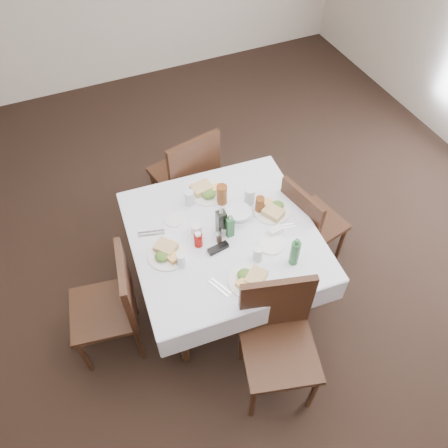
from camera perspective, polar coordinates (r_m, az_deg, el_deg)
name	(u,v)px	position (r m, az deg, el deg)	size (l,w,h in m)	color
ground_plane	(231,291)	(3.71, 0.96, -8.72)	(7.00, 7.00, 0.00)	black
room_shell	(235,126)	(2.41, 1.50, 12.71)	(6.04, 7.04, 2.80)	beige
dining_table	(223,240)	(3.15, -0.07, -2.12)	(1.38, 1.38, 0.76)	black
chair_north	(188,173)	(3.78, -4.69, 6.64)	(0.57, 0.57, 1.01)	black
chair_south	(277,333)	(2.92, 6.99, -13.94)	(0.58, 0.58, 1.00)	black
chair_east	(307,221)	(3.54, 10.79, 0.33)	(0.51, 0.51, 0.91)	black
chair_west	(114,302)	(3.13, -14.14, -9.81)	(0.51, 0.51, 0.95)	black
meal_north	(207,191)	(3.33, -2.26, 4.33)	(0.29, 0.29, 0.06)	white
meal_south	(250,279)	(2.84, 3.40, -7.20)	(0.27, 0.27, 0.06)	white
meal_east	(273,210)	(3.22, 6.40, 1.88)	(0.27, 0.27, 0.06)	white
meal_west	(167,253)	(2.98, -7.51, -3.76)	(0.27, 0.27, 0.06)	white
side_plate_a	(174,220)	(3.18, -6.57, 0.56)	(0.14, 0.14, 0.01)	white
side_plate_b	(271,245)	(3.04, 6.20, -2.71)	(0.17, 0.17, 0.01)	white
water_n	(190,198)	(3.24, -4.52, 3.41)	(0.07, 0.07, 0.12)	silver
water_s	(258,254)	(2.91, 4.47, -3.95)	(0.07, 0.07, 0.12)	silver
water_e	(250,196)	(3.23, 3.35, 3.64)	(0.08, 0.08, 0.14)	silver
water_w	(181,260)	(2.90, -5.58, -4.73)	(0.06, 0.06, 0.11)	silver
iced_tea_a	(222,195)	(3.22, -0.27, 3.87)	(0.08, 0.08, 0.17)	brown
iced_tea_b	(260,205)	(3.19, 4.68, 2.54)	(0.06, 0.06, 0.14)	brown
bread_basket	(238,214)	(3.16, 1.86, 1.33)	(0.21, 0.21, 0.07)	silver
oil_cruet_dark	(221,222)	(3.01, -0.37, 0.31)	(0.06, 0.06, 0.26)	black
oil_cruet_green	(230,226)	(3.01, 0.74, -0.27)	(0.05, 0.05, 0.22)	#235E2E
ketchup_bottle	(198,240)	(2.98, -3.39, -2.04)	(0.06, 0.06, 0.13)	#970600
salt_shaker	(224,231)	(3.05, -0.03, -0.94)	(0.04, 0.04, 0.08)	white
pepper_shaker	(219,238)	(3.01, -0.63, -1.78)	(0.04, 0.04, 0.09)	#433123
coffee_mug	(197,229)	(3.06, -3.56, -0.71)	(0.12, 0.12, 0.09)	white
sunglasses	(218,248)	(2.99, -0.76, -3.17)	(0.16, 0.07, 0.03)	black
green_bottle	(295,253)	(2.89, 9.25, -3.70)	(0.06, 0.06, 0.24)	#235E2E
sugar_caddy	(276,231)	(3.09, 6.76, -0.85)	(0.10, 0.06, 0.05)	white
cutlery_n	(216,188)	(3.38, -1.03, 4.69)	(0.08, 0.17, 0.01)	silver
cutlery_s	(220,287)	(2.83, -0.52, -8.29)	(0.11, 0.17, 0.01)	silver
cutlery_e	(284,227)	(3.15, 7.87, -0.33)	(0.16, 0.07, 0.01)	silver
cutlery_w	(151,233)	(3.13, -9.46, -1.22)	(0.19, 0.09, 0.01)	silver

